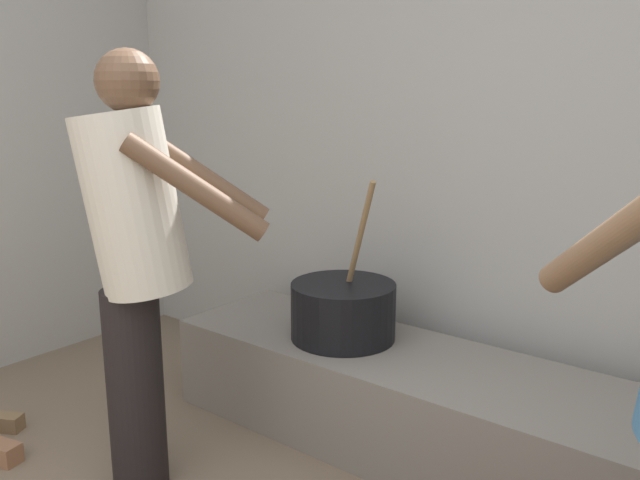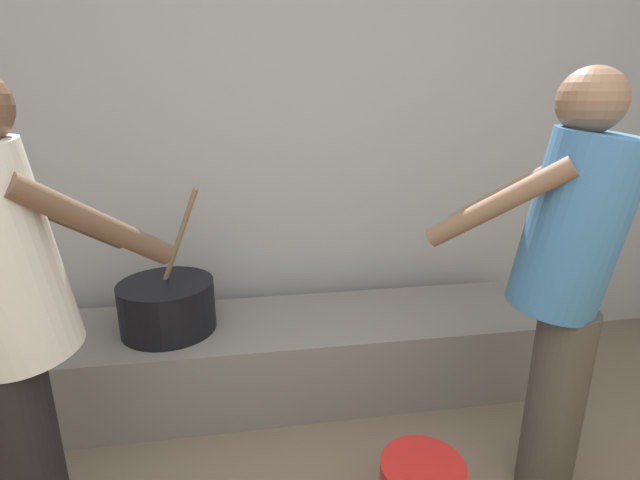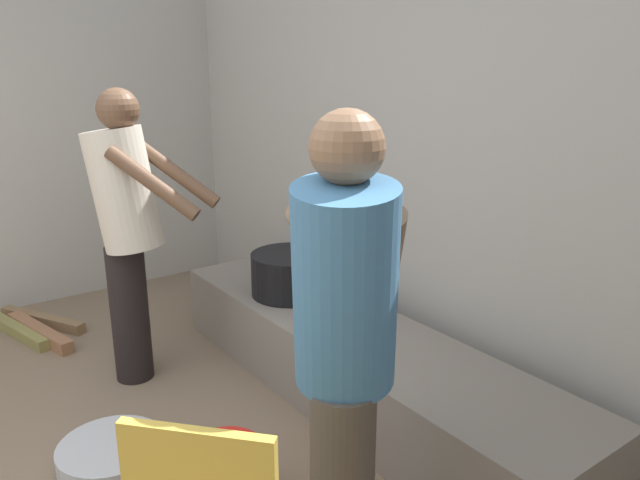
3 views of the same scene
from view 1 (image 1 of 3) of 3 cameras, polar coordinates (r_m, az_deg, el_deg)
block_enclosure_rear at (r=2.77m, az=20.55°, el=7.19°), size 5.30×0.20×2.36m
hearth_ledge at (r=2.61m, az=12.83°, el=-15.30°), size 2.59×0.60×0.40m
cooking_pot_main at (r=2.75m, az=2.05°, el=-6.20°), size 0.44×0.44×0.69m
cook_in_cream_shirt at (r=2.30m, az=-15.83°, el=-0.95°), size 0.69×0.68×1.55m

